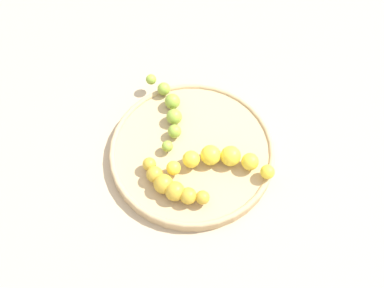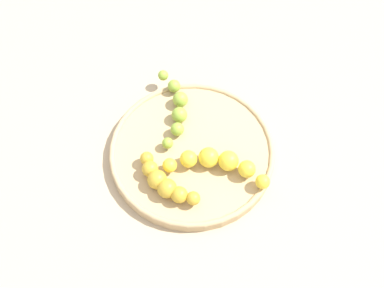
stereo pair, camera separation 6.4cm
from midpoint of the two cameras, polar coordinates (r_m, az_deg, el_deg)
ground_plane at (r=0.86m, az=2.12°, el=-1.44°), size 2.40×2.40×0.00m
fruit_bowl at (r=0.85m, az=2.15°, el=-1.03°), size 0.29×0.29×0.02m
banana_spotted at (r=0.80m, az=-1.02°, el=-4.67°), size 0.12×0.08×0.03m
banana_yellow at (r=0.81m, az=5.31°, el=-2.41°), size 0.11×0.16×0.04m
banana_green at (r=0.88m, az=0.25°, el=4.26°), size 0.17×0.07×0.03m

